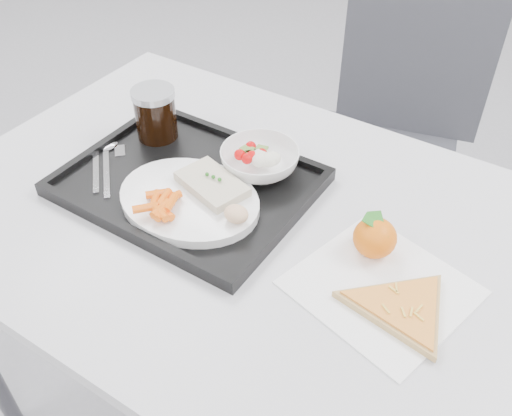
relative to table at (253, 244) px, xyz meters
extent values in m
cube|color=silver|center=(0.00, 0.00, 0.05)|extent=(1.20, 0.80, 0.03)
cylinder|color=#47474C|center=(-0.54, 0.34, -0.32)|extent=(0.04, 0.04, 0.72)
cube|color=#3A3B41|center=(-0.01, 0.66, -0.23)|extent=(0.51, 0.51, 0.04)
cube|color=#3A3B41|center=(-0.01, 0.85, 0.02)|extent=(0.41, 0.13, 0.46)
cylinder|color=#47474C|center=(-0.19, 0.48, -0.47)|extent=(0.03, 0.03, 0.43)
cylinder|color=#47474C|center=(0.17, 0.48, -0.47)|extent=(0.03, 0.03, 0.43)
cylinder|color=#47474C|center=(-0.19, 0.84, -0.47)|extent=(0.03, 0.03, 0.43)
cylinder|color=#47474C|center=(0.17, 0.84, -0.47)|extent=(0.03, 0.03, 0.43)
cube|color=black|center=(-0.15, 0.01, 0.07)|extent=(0.45, 0.35, 0.01)
cube|color=black|center=(-0.15, 0.17, 0.09)|extent=(0.45, 0.02, 0.01)
cube|color=black|center=(-0.15, -0.16, 0.09)|extent=(0.45, 0.02, 0.01)
cube|color=black|center=(0.06, 0.01, 0.09)|extent=(0.02, 0.32, 0.01)
cube|color=black|center=(-0.37, 0.01, 0.09)|extent=(0.02, 0.32, 0.01)
cylinder|color=white|center=(-0.11, -0.04, 0.09)|extent=(0.27, 0.27, 0.02)
cube|color=beige|center=(-0.09, 0.00, 0.11)|extent=(0.15, 0.11, 0.02)
sphere|color=#236B1C|center=(-0.10, 0.00, 0.12)|extent=(0.01, 0.01, 0.01)
sphere|color=#236B1C|center=(-0.09, 0.00, 0.12)|extent=(0.01, 0.01, 0.01)
sphere|color=#236B1C|center=(-0.07, 0.00, 0.12)|extent=(0.01, 0.01, 0.01)
ellipsoid|color=tan|center=(0.00, -0.05, 0.12)|extent=(0.05, 0.05, 0.03)
imported|color=white|center=(-0.06, 0.11, 0.11)|extent=(0.15, 0.15, 0.05)
cylinder|color=black|center=(-0.30, 0.09, 0.13)|extent=(0.08, 0.08, 0.10)
cylinder|color=#A5A8AD|center=(-0.30, 0.09, 0.18)|extent=(0.09, 0.09, 0.01)
cube|color=silver|center=(-0.32, -0.06, 0.08)|extent=(0.11, 0.11, 0.00)
ellipsoid|color=silver|center=(-0.36, 0.01, 0.09)|extent=(0.05, 0.05, 0.01)
cube|color=silver|center=(-0.30, -0.06, 0.08)|extent=(0.11, 0.11, 0.00)
cube|color=silver|center=(-0.33, 0.01, 0.08)|extent=(0.04, 0.04, 0.00)
cube|color=white|center=(0.26, -0.03, 0.07)|extent=(0.30, 0.29, 0.00)
ellipsoid|color=orange|center=(0.22, 0.04, 0.10)|extent=(0.09, 0.09, 0.07)
cube|color=#236B1C|center=(0.22, 0.04, 0.13)|extent=(0.05, 0.05, 0.02)
cube|color=#236B1C|center=(0.22, 0.04, 0.13)|extent=(0.05, 0.03, 0.02)
cylinder|color=tan|center=(0.31, -0.06, 0.08)|extent=(0.27, 0.27, 0.01)
cylinder|color=#B7400C|center=(0.31, -0.06, 0.08)|extent=(0.24, 0.24, 0.00)
cube|color=#EABC47|center=(0.33, -0.05, 0.09)|extent=(0.01, 0.02, 0.00)
cube|color=#EABC47|center=(0.31, -0.07, 0.09)|extent=(0.01, 0.02, 0.00)
cube|color=#EABC47|center=(0.28, -0.04, 0.09)|extent=(0.02, 0.01, 0.00)
cube|color=#EABC47|center=(0.29, -0.08, 0.09)|extent=(0.02, 0.01, 0.00)
cube|color=#EABC47|center=(0.34, -0.07, 0.09)|extent=(0.02, 0.01, 0.00)
cube|color=#EABC47|center=(0.32, -0.06, 0.09)|extent=(0.01, 0.02, 0.00)
cube|color=#EABC47|center=(0.29, -0.03, 0.09)|extent=(0.01, 0.02, 0.00)
cylinder|color=#FE6410|center=(-0.13, -0.09, 0.12)|extent=(0.03, 0.05, 0.01)
cylinder|color=#FE6410|center=(-0.11, -0.11, 0.11)|extent=(0.05, 0.02, 0.01)
cylinder|color=#FE6410|center=(-0.11, -0.12, 0.12)|extent=(0.05, 0.03, 0.01)
cylinder|color=#FE6410|center=(-0.14, -0.12, 0.12)|extent=(0.04, 0.04, 0.01)
cylinder|color=#FE6410|center=(-0.11, -0.09, 0.12)|extent=(0.03, 0.05, 0.01)
cylinder|color=#FE6410|center=(-0.12, -0.11, 0.12)|extent=(0.02, 0.04, 0.01)
cylinder|color=#FE6410|center=(-0.14, -0.09, 0.11)|extent=(0.03, 0.05, 0.01)
cylinder|color=#FE6410|center=(-0.15, -0.08, 0.11)|extent=(0.04, 0.04, 0.01)
cylinder|color=#FE6410|center=(-0.11, -0.11, 0.12)|extent=(0.02, 0.05, 0.01)
cylinder|color=#FE6410|center=(-0.13, -0.08, 0.11)|extent=(0.03, 0.05, 0.01)
sphere|color=red|center=(-0.07, 0.10, 0.12)|extent=(0.02, 0.02, 0.02)
sphere|color=red|center=(-0.09, 0.12, 0.12)|extent=(0.02, 0.02, 0.02)
sphere|color=red|center=(-0.06, 0.12, 0.12)|extent=(0.02, 0.02, 0.02)
sphere|color=red|center=(-0.07, 0.09, 0.12)|extent=(0.02, 0.02, 0.02)
sphere|color=red|center=(-0.09, 0.09, 0.12)|extent=(0.02, 0.02, 0.02)
ellipsoid|color=silver|center=(-0.05, 0.10, 0.12)|extent=(0.03, 0.03, 0.03)
ellipsoid|color=silver|center=(-0.03, 0.12, 0.12)|extent=(0.03, 0.03, 0.03)
ellipsoid|color=silver|center=(-0.06, 0.11, 0.12)|extent=(0.03, 0.03, 0.03)
ellipsoid|color=silver|center=(-0.04, 0.11, 0.12)|extent=(0.03, 0.03, 0.03)
ellipsoid|color=silver|center=(-0.06, 0.11, 0.12)|extent=(0.03, 0.03, 0.03)
cube|color=#5B7D32|center=(-0.06, 0.12, 0.12)|extent=(0.03, 0.03, 0.00)
cube|color=#5B7D32|center=(-0.09, 0.11, 0.12)|extent=(0.03, 0.03, 0.00)
cube|color=#5B7D32|center=(-0.07, 0.10, 0.12)|extent=(0.03, 0.03, 0.00)
camera|label=1|loc=(0.42, -0.64, 0.76)|focal=40.00mm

